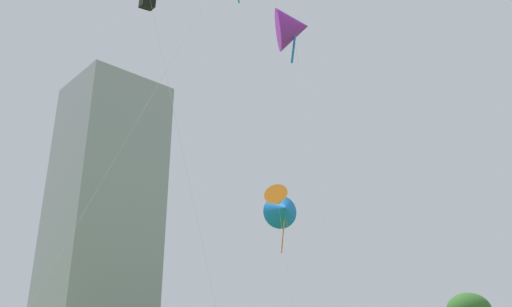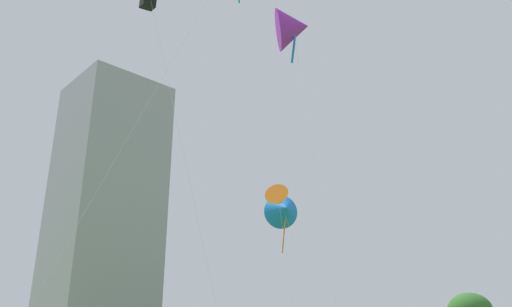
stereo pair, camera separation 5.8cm
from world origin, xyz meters
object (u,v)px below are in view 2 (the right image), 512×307
(kite_flying_1, at_px, (293,28))
(distant_highrise_0, at_px, (104,227))
(kite_flying_0, at_px, (278,199))
(kite_flying_2, at_px, (284,210))
(distant_highrise_1, at_px, (104,219))

(kite_flying_1, bearing_deg, distant_highrise_0, 77.40)
(kite_flying_0, xyz_separation_m, kite_flying_1, (-9.99, -15.95, 2.55))
(kite_flying_2, xyz_separation_m, distant_highrise_0, (14.10, 99.91, 21.31))
(kite_flying_0, xyz_separation_m, distant_highrise_1, (14.16, 94.93, 21.47))
(kite_flying_1, distance_m, kite_flying_2, 22.65)
(kite_flying_1, relative_size, distant_highrise_0, 0.25)
(kite_flying_1, distance_m, distant_highrise_1, 115.05)
(kite_flying_2, height_order, distant_highrise_0, distant_highrise_0)
(kite_flying_0, distance_m, distant_highrise_0, 106.27)
(kite_flying_1, xyz_separation_m, kite_flying_2, (12.43, 18.79, -2.38))
(kite_flying_0, distance_m, kite_flying_1, 18.99)
(kite_flying_1, height_order, distant_highrise_1, distant_highrise_1)
(distant_highrise_0, bearing_deg, kite_flying_1, -85.82)
(kite_flying_0, bearing_deg, distant_highrise_0, 80.85)
(kite_flying_0, relative_size, kite_flying_1, 0.85)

